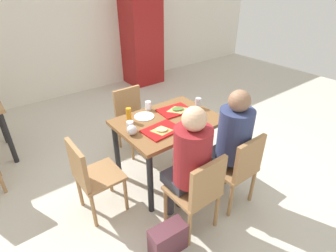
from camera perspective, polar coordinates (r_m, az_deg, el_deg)
ground_plane at (r=3.26m, az=0.00°, el=-10.50°), size 10.00×10.00×0.02m
back_wall at (r=5.42m, az=-22.73°, el=20.47°), size 10.00×0.10×2.80m
main_table at (r=2.88m, az=0.00°, el=-0.56°), size 1.07×0.79×0.75m
chair_near_left at (r=2.36m, az=6.65°, el=-13.63°), size 0.40×0.40×0.83m
chair_near_right at (r=2.68m, az=15.03°, el=-8.41°), size 0.40×0.40×0.83m
chair_far_side at (r=3.52m, az=-7.80°, el=2.33°), size 0.40×0.40×0.83m
chair_left_end at (r=2.61m, az=-16.40°, el=-9.89°), size 0.40×0.40×0.83m
person_in_red at (r=2.28m, az=4.58°, el=-7.28°), size 0.32×0.42×1.24m
person_in_brown_jacket at (r=2.61m, az=13.37°, el=-2.73°), size 0.32×0.42×1.24m
tray_red_near at (r=2.63m, az=-1.38°, el=-0.88°), size 0.38×0.28×0.02m
tray_red_far at (r=3.00m, az=1.44°, el=3.37°), size 0.38×0.28×0.02m
paper_plate_center at (r=2.90m, az=-5.15°, el=2.08°), size 0.22×0.22×0.01m
paper_plate_near_edge at (r=2.77m, az=5.39°, el=0.66°), size 0.22×0.22×0.01m
pizza_slice_a at (r=2.60m, az=-1.36°, el=-0.80°), size 0.22×0.21×0.02m
pizza_slice_b at (r=3.00m, az=2.11°, el=3.66°), size 0.23×0.20×0.02m
plastic_cup_a at (r=3.03m, az=-4.31°, el=4.42°), size 0.07×0.07×0.10m
plastic_cup_b at (r=2.59m, az=5.02°, el=-0.37°), size 0.07×0.07×0.10m
plastic_cup_c at (r=2.64m, az=-8.16°, el=0.00°), size 0.07×0.07×0.10m
soda_can at (r=3.08m, az=6.50°, el=4.95°), size 0.07×0.07×0.12m
condiment_bottle at (r=2.78m, az=-8.45°, el=2.34°), size 0.06×0.06×0.16m
foil_bundle at (r=2.57m, az=-7.78°, el=-0.88°), size 0.10×0.10×0.10m
handbag at (r=2.46m, az=-0.02°, el=-23.24°), size 0.33×0.18×0.28m
drink_fridge at (r=5.80m, az=-5.68°, el=18.44°), size 0.70×0.60×1.90m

